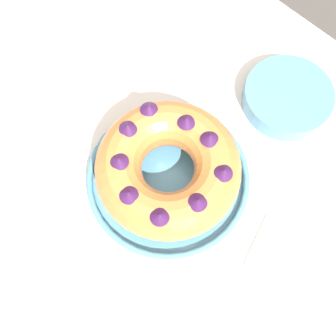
{
  "coord_description": "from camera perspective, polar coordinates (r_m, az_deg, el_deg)",
  "views": [
    {
      "loc": [
        0.14,
        -0.14,
        1.47
      ],
      "look_at": [
        -0.02,
        0.03,
        0.83
      ],
      "focal_mm": 42.0,
      "sensor_mm": 36.0,
      "label": 1
    }
  ],
  "objects": [
    {
      "name": "ground_plane",
      "position": [
        1.48,
        -0.23,
        -12.77
      ],
      "size": [
        8.0,
        8.0,
        0.0
      ],
      "primitive_type": "plane",
      "color": "#4C4742"
    },
    {
      "name": "dining_table",
      "position": [
        0.82,
        -0.41,
        -6.46
      ],
      "size": [
        1.52,
        1.05,
        0.76
      ],
      "color": "beige",
      "rests_on": "ground_plane"
    },
    {
      "name": "serving_dish",
      "position": [
        0.73,
        -0.0,
        -1.52
      ],
      "size": [
        0.3,
        0.3,
        0.03
      ],
      "color": "#518EB2",
      "rests_on": "dining_table"
    },
    {
      "name": "bundt_cake",
      "position": [
        0.68,
        -0.0,
        0.03
      ],
      "size": [
        0.26,
        0.26,
        0.1
      ],
      "color": "#C67538",
      "rests_on": "serving_dish"
    },
    {
      "name": "fork",
      "position": [
        0.85,
        -11.52,
        11.67
      ],
      "size": [
        0.02,
        0.21,
        0.01
      ],
      "rotation": [
        0.0,
        0.0,
        -0.03
      ],
      "color": "white",
      "rests_on": "dining_table"
    },
    {
      "name": "serving_knife",
      "position": [
        0.86,
        -14.51,
        11.51
      ],
      "size": [
        0.02,
        0.22,
        0.01
      ],
      "rotation": [
        0.0,
        0.0,
        0.04
      ],
      "color": "white",
      "rests_on": "dining_table"
    },
    {
      "name": "cake_knife",
      "position": [
        0.83,
        -10.94,
        9.6
      ],
      "size": [
        0.02,
        0.19,
        0.01
      ],
      "rotation": [
        0.0,
        0.0,
        -0.08
      ],
      "color": "white",
      "rests_on": "dining_table"
    },
    {
      "name": "side_bowl",
      "position": [
        0.84,
        16.92,
        9.75
      ],
      "size": [
        0.18,
        0.18,
        0.04
      ],
      "primitive_type": "cylinder",
      "color": "#518EB2",
      "rests_on": "dining_table"
    },
    {
      "name": "napkin",
      "position": [
        0.75,
        17.71,
        -12.49
      ],
      "size": [
        0.17,
        0.14,
        0.0
      ],
      "primitive_type": "cube",
      "rotation": [
        0.0,
        0.0,
        0.28
      ],
      "color": "#B2D1B7",
      "rests_on": "dining_table"
    }
  ]
}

